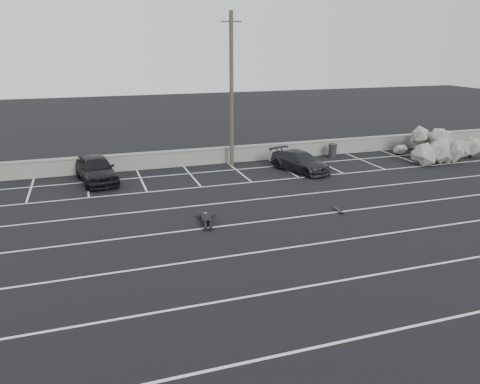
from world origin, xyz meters
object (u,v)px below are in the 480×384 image
object	(u,v)px
riprap_pile	(439,149)
person	(206,216)
car_right	(300,161)
skateboard	(339,210)
utility_pole	(232,90)
car_left	(96,169)
trash_bin	(333,151)

from	to	relation	value
riprap_pile	person	world-z (taller)	riprap_pile
car_right	person	distance (m)	10.16
car_right	skateboard	xyz separation A→B (m)	(-1.46, -7.38, -0.55)
utility_pole	car_left	bearing A→B (deg)	-171.41
utility_pole	trash_bin	world-z (taller)	utility_pole
trash_bin	skateboard	world-z (taller)	trash_bin
trash_bin	person	size ratio (longest dim) A/B	0.39
car_left	skateboard	xyz separation A→B (m)	(10.69, -8.87, -0.71)
car_right	trash_bin	xyz separation A→B (m)	(3.75, 2.63, -0.13)
utility_pole	person	world-z (taller)	utility_pole
riprap_pile	skateboard	bearing A→B (deg)	-148.31
car_left	riprap_pile	world-z (taller)	riprap_pile
car_right	trash_bin	bearing A→B (deg)	15.69
car_left	trash_bin	size ratio (longest dim) A/B	4.77
car_left	person	xyz separation A→B (m)	(4.41, -8.07, -0.54)
car_left	trash_bin	distance (m)	15.94
car_left	utility_pole	xyz separation A→B (m)	(8.57, 1.29, 4.05)
riprap_pile	trash_bin	bearing A→B (deg)	159.11
car_right	person	bearing A→B (deg)	-158.99
car_left	trash_bin	bearing A→B (deg)	-5.19
car_right	skateboard	distance (m)	7.54
skateboard	car_left	bearing A→B (deg)	146.10
trash_bin	skateboard	distance (m)	11.29
skateboard	riprap_pile	bearing A→B (deg)	37.48
riprap_pile	person	size ratio (longest dim) A/B	2.53
utility_pole	trash_bin	size ratio (longest dim) A/B	9.91
car_right	person	size ratio (longest dim) A/B	1.73
car_right	riprap_pile	distance (m)	10.55
utility_pole	skateboard	distance (m)	11.43
utility_pole	riprap_pile	distance (m)	14.98
car_right	riprap_pile	xyz separation A→B (m)	(10.55, 0.03, 0.06)
utility_pole	person	xyz separation A→B (m)	(-4.15, -9.36, -4.59)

